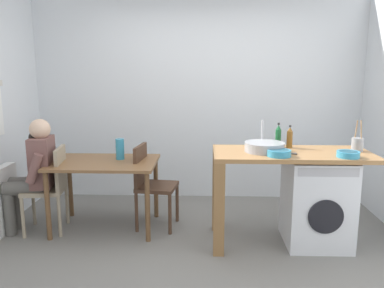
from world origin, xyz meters
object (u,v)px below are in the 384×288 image
at_px(mixing_bowl, 279,153).
at_px(bottle_squat_brown, 290,138).
at_px(washing_machine, 317,201).
at_px(utensil_crock, 357,144).
at_px(dining_table, 105,170).
at_px(chair_person_seat, 51,184).
at_px(seated_person, 34,170).
at_px(colander, 348,154).
at_px(vase, 120,149).
at_px(bottle_tall_green, 278,136).
at_px(chair_opposite, 150,181).

bearing_deg(mixing_bowl, bottle_squat_brown, 66.48).
height_order(washing_machine, utensil_crock, utensil_crock).
distance_m(dining_table, washing_machine, 2.19).
relative_size(washing_machine, bottle_squat_brown, 3.79).
bearing_deg(mixing_bowl, dining_table, 163.96).
xyz_separation_m(chair_person_seat, seated_person, (-0.16, -0.02, 0.16)).
bearing_deg(colander, chair_person_seat, 171.57).
bearing_deg(colander, mixing_bowl, 178.12).
xyz_separation_m(chair_person_seat, utensil_crock, (3.07, -0.16, 0.48)).
relative_size(chair_person_seat, vase, 4.04).
bearing_deg(bottle_tall_green, washing_machine, -32.52).
bearing_deg(chair_opposite, bottle_squat_brown, 91.77).
height_order(dining_table, utensil_crock, utensil_crock).
bearing_deg(seated_person, bottle_tall_green, -96.53).
bearing_deg(bottle_tall_green, seated_person, -179.13).
height_order(dining_table, bottle_tall_green, bottle_tall_green).
xyz_separation_m(dining_table, washing_machine, (2.16, -0.30, -0.21)).
bearing_deg(utensil_crock, bottle_squat_brown, 165.89).
xyz_separation_m(washing_machine, mixing_bowl, (-0.42, -0.20, 0.52)).
bearing_deg(bottle_squat_brown, mixing_bowl, -113.52).
distance_m(chair_opposite, colander, 2.01).
distance_m(bottle_squat_brown, vase, 1.78).
relative_size(dining_table, chair_person_seat, 1.22).
distance_m(washing_machine, bottle_squat_brown, 0.67).
height_order(dining_table, seated_person, seated_person).
xyz_separation_m(washing_machine, vase, (-2.01, 0.40, 0.42)).
distance_m(washing_machine, bottle_tall_green, 0.74).
distance_m(chair_opposite, mixing_bowl, 1.45).
height_order(seated_person, bottle_squat_brown, seated_person).
bearing_deg(vase, seated_person, -166.14).
bearing_deg(colander, vase, 164.26).
bearing_deg(washing_machine, chair_person_seat, 175.55).
relative_size(dining_table, washing_machine, 1.28).
bearing_deg(vase, bottle_squat_brown, -6.30).
xyz_separation_m(bottle_squat_brown, utensil_crock, (0.61, -0.15, -0.03)).
xyz_separation_m(washing_machine, bottle_tall_green, (-0.36, 0.23, 0.60)).
relative_size(washing_machine, vase, 3.86).
distance_m(chair_person_seat, colander, 2.96).
distance_m(mixing_bowl, utensil_crock, 0.83).
distance_m(chair_opposite, vase, 0.48).
bearing_deg(chair_opposite, seated_person, -73.83).
xyz_separation_m(bottle_squat_brown, mixing_bowl, (-0.18, -0.40, -0.07)).
distance_m(seated_person, utensil_crock, 3.25).
height_order(chair_opposite, bottle_tall_green, bottle_tall_green).
distance_m(chair_opposite, utensil_crock, 2.13).
bearing_deg(washing_machine, chair_opposite, 167.87).
distance_m(chair_opposite, washing_machine, 1.72).
height_order(seated_person, mixing_bowl, seated_person).
bearing_deg(chair_opposite, colander, 80.71).
bearing_deg(chair_person_seat, mixing_bowl, -107.55).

